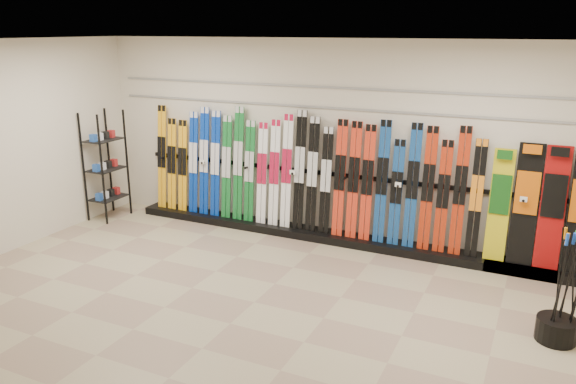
% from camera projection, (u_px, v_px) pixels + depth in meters
% --- Properties ---
extents(floor, '(8.00, 8.00, 0.00)m').
position_uv_depth(floor, '(254.00, 302.00, 6.67)').
color(floor, gray).
rests_on(floor, ground).
extents(back_wall, '(8.00, 0.00, 8.00)m').
position_uv_depth(back_wall, '(332.00, 141.00, 8.42)').
color(back_wall, beige).
rests_on(back_wall, floor).
extents(left_wall, '(0.00, 5.00, 5.00)m').
position_uv_depth(left_wall, '(3.00, 149.00, 7.89)').
color(left_wall, beige).
rests_on(left_wall, floor).
extents(ceiling, '(8.00, 8.00, 0.00)m').
position_uv_depth(ceiling, '(249.00, 42.00, 5.83)').
color(ceiling, silver).
rests_on(ceiling, back_wall).
extents(ski_rack_base, '(8.00, 0.40, 0.12)m').
position_uv_depth(ski_rack_base, '(339.00, 238.00, 8.54)').
color(ski_rack_base, black).
rests_on(ski_rack_base, floor).
extents(skis, '(5.37, 0.19, 1.84)m').
position_uv_depth(skis, '(300.00, 175.00, 8.59)').
color(skis, '#F1A916').
rests_on(skis, ski_rack_base).
extents(snowboards, '(1.56, 0.25, 1.60)m').
position_uv_depth(snowboards, '(551.00, 210.00, 7.21)').
color(snowboards, gold).
rests_on(snowboards, ski_rack_base).
extents(accessory_rack, '(0.40, 0.60, 1.83)m').
position_uv_depth(accessory_rack, '(106.00, 165.00, 9.43)').
color(accessory_rack, black).
rests_on(accessory_rack, floor).
extents(pole_bin, '(0.41, 0.41, 0.25)m').
position_uv_depth(pole_bin, '(556.00, 330.00, 5.83)').
color(pole_bin, black).
rests_on(pole_bin, floor).
extents(ski_poles, '(0.31, 0.28, 1.18)m').
position_uv_depth(ski_poles, '(568.00, 287.00, 5.69)').
color(ski_poles, black).
rests_on(ski_poles, pole_bin).
extents(slatwall_rail_0, '(7.60, 0.02, 0.03)m').
position_uv_depth(slatwall_rail_0, '(332.00, 108.00, 8.26)').
color(slatwall_rail_0, gray).
rests_on(slatwall_rail_0, back_wall).
extents(slatwall_rail_1, '(7.60, 0.02, 0.03)m').
position_uv_depth(slatwall_rail_1, '(333.00, 88.00, 8.18)').
color(slatwall_rail_1, gray).
rests_on(slatwall_rail_1, back_wall).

